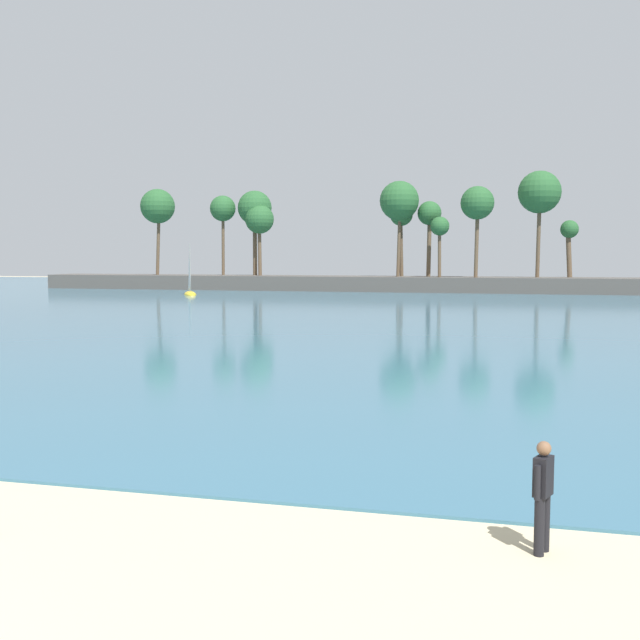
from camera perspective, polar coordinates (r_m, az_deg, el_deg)
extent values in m
cube|color=#386B84|center=(71.17, 8.07, 1.38)|extent=(220.00, 116.51, 0.06)
cube|color=#514C47|center=(89.28, 9.38, 2.63)|extent=(100.54, 6.00, 1.80)
cylinder|color=brown|center=(90.62, 18.11, 4.76)|extent=(0.86, 0.65, 5.45)
sphere|color=#285B2D|center=(90.67, 18.16, 6.47)|extent=(2.02, 2.02, 2.02)
cylinder|color=brown|center=(95.33, -4.89, 5.86)|extent=(0.53, 0.55, 8.34)
sphere|color=#285B2D|center=(95.50, -4.91, 8.36)|extent=(4.21, 4.21, 4.21)
cylinder|color=brown|center=(90.49, 8.16, 5.58)|extent=(0.57, 0.67, 7.40)
sphere|color=#285B2D|center=(90.61, 8.19, 7.91)|extent=(2.79, 2.79, 2.79)
cylinder|color=brown|center=(90.57, 6.08, 5.57)|extent=(0.60, 0.71, 7.30)
sphere|color=#285B2D|center=(90.68, 6.10, 7.87)|extent=(2.72, 2.72, 2.72)
cylinder|color=brown|center=(88.98, 16.03, 6.13)|extent=(0.49, 0.78, 9.50)
sphere|color=#285B2D|center=(89.23, 16.10, 9.18)|extent=(4.73, 4.73, 4.73)
cylinder|color=brown|center=(87.77, 8.92, 5.07)|extent=(0.47, 0.56, 5.79)
sphere|color=#285B2D|center=(87.83, 8.95, 6.95)|extent=(2.15, 2.15, 2.15)
cylinder|color=brown|center=(87.41, 11.64, 5.86)|extent=(0.51, 0.73, 8.32)
sphere|color=#285B2D|center=(87.59, 11.69, 8.58)|extent=(3.72, 3.72, 3.72)
cylinder|color=brown|center=(96.59, -7.26, 5.82)|extent=(0.42, 0.39, 8.31)
sphere|color=#285B2D|center=(96.74, -7.28, 8.28)|extent=(3.20, 3.20, 3.20)
cylinder|color=brown|center=(89.71, 5.93, 6.06)|extent=(0.57, 0.48, 8.81)
sphere|color=#285B2D|center=(89.91, 5.95, 8.86)|extent=(4.57, 4.57, 4.57)
cylinder|color=brown|center=(94.09, -4.53, 5.43)|extent=(0.58, 0.66, 6.89)
sphere|color=#285B2D|center=(94.19, -4.55, 7.52)|extent=(3.54, 3.54, 3.54)
cylinder|color=brown|center=(99.33, -12.00, 5.83)|extent=(0.86, 0.53, 8.67)
sphere|color=#285B2D|center=(99.50, -12.05, 8.32)|extent=(4.35, 4.35, 4.35)
cylinder|color=black|center=(11.84, 16.08, -14.63)|extent=(0.15, 0.15, 0.86)
cylinder|color=black|center=(12.03, 16.45, -14.31)|extent=(0.15, 0.15, 0.86)
cube|color=black|center=(11.72, 16.35, -11.14)|extent=(0.31, 0.39, 0.58)
sphere|color=brown|center=(11.61, 16.40, -9.20)|extent=(0.21, 0.21, 0.21)
cylinder|color=black|center=(11.52, 15.95, -11.62)|extent=(0.09, 0.09, 0.50)
cylinder|color=black|center=(11.94, 16.73, -11.05)|extent=(0.09, 0.09, 0.50)
ellipsoid|color=yellow|center=(82.73, -9.68, 1.86)|extent=(3.10, 4.10, 0.81)
cylinder|color=gray|center=(82.42, -9.69, 3.89)|extent=(0.12, 0.12, 5.06)
pyramid|color=white|center=(83.12, -9.74, 3.64)|extent=(1.03, 1.63, 4.30)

